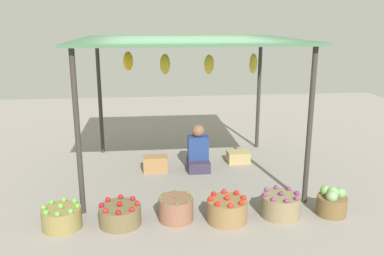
{
  "coord_description": "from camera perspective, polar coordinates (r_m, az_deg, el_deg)",
  "views": [
    {
      "loc": [
        -0.62,
        -6.33,
        2.47
      ],
      "look_at": [
        0.0,
        -0.66,
        0.95
      ],
      "focal_mm": 38.2,
      "sensor_mm": 36.0,
      "label": 1
    }
  ],
  "objects": [
    {
      "name": "basket_green_apples",
      "position": [
        5.33,
        -17.74,
        -11.8
      ],
      "size": [
        0.48,
        0.48,
        0.32
      ],
      "color": "olive",
      "rests_on": "ground"
    },
    {
      "name": "basket_red_apples",
      "position": [
        5.24,
        -10.01,
        -11.83
      ],
      "size": [
        0.52,
        0.52,
        0.31
      ],
      "color": "brown",
      "rests_on": "ground"
    },
    {
      "name": "basket_green_chilies",
      "position": [
        5.27,
        -2.25,
        -11.18
      ],
      "size": [
        0.44,
        0.44,
        0.33
      ],
      "color": "#8D5C46",
      "rests_on": "ground"
    },
    {
      "name": "vendor_person",
      "position": [
        6.88,
        0.87,
        -3.46
      ],
      "size": [
        0.36,
        0.44,
        0.78
      ],
      "color": "#382F47",
      "rests_on": "ground"
    },
    {
      "name": "basket_red_tomatoes",
      "position": [
        5.25,
        4.91,
        -11.33
      ],
      "size": [
        0.51,
        0.51,
        0.35
      ],
      "color": "olive",
      "rests_on": "ground"
    },
    {
      "name": "basket_purple_onions",
      "position": [
        5.49,
        12.26,
        -10.48
      ],
      "size": [
        0.5,
        0.5,
        0.34
      ],
      "color": "#897955",
      "rests_on": "ground"
    },
    {
      "name": "ground_plane",
      "position": [
        6.82,
        -0.61,
        -6.3
      ],
      "size": [
        14.0,
        14.0,
        0.0
      ],
      "primitive_type": "plane",
      "color": "gray"
    },
    {
      "name": "wooden_crate_stacked_rear",
      "position": [
        7.33,
        6.47,
        -4.02
      ],
      "size": [
        0.38,
        0.3,
        0.2
      ],
      "primitive_type": "cube",
      "color": "tan",
      "rests_on": "ground"
    },
    {
      "name": "wooden_crate_near_vendor",
      "position": [
        6.88,
        -5.14,
        -4.99
      ],
      "size": [
        0.4,
        0.25,
        0.26
      ],
      "primitive_type": "cube",
      "color": "#A47747",
      "rests_on": "ground"
    },
    {
      "name": "basket_cabbages",
      "position": [
        5.69,
        18.94,
        -9.77
      ],
      "size": [
        0.38,
        0.38,
        0.39
      ],
      "color": "brown",
      "rests_on": "ground"
    },
    {
      "name": "market_stall_structure",
      "position": [
        6.37,
        -0.73,
        11.09
      ],
      "size": [
        3.32,
        2.86,
        2.19
      ],
      "color": "#38332D",
      "rests_on": "ground"
    }
  ]
}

